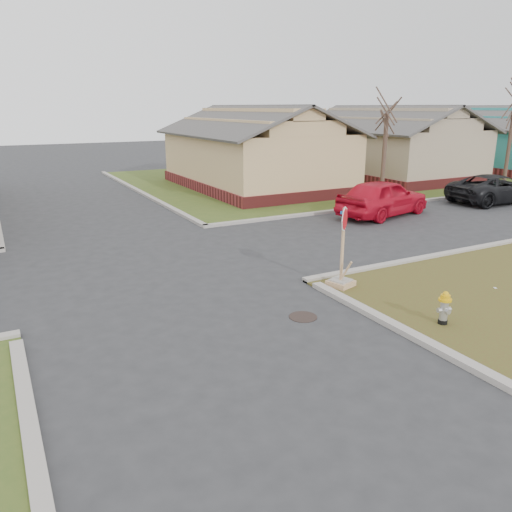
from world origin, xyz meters
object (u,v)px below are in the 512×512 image
fire_hydrant (444,306)px  dark_pickup (496,189)px  red_sedan (383,197)px  stop_sign (341,269)px

fire_hydrant → dark_pickup: dark_pickup is taller
red_sedan → stop_sign: bearing=119.0°
fire_hydrant → red_sedan: (6.61, 9.33, 0.35)m
stop_sign → fire_hydrant: bearing=-98.4°
red_sedan → dark_pickup: (7.06, -0.20, -0.11)m
dark_pickup → stop_sign: bearing=116.3°
stop_sign → dark_pickup: size_ratio=0.43×
fire_hydrant → stop_sign: 2.99m
fire_hydrant → stop_sign: stop_sign is taller
red_sedan → dark_pickup: 7.06m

